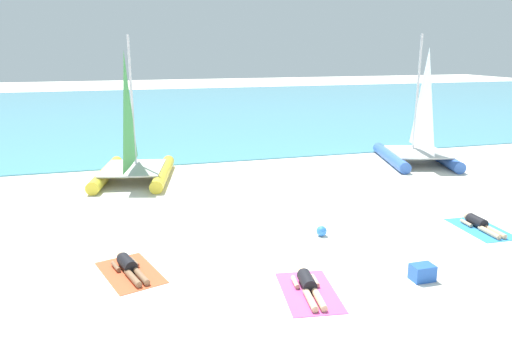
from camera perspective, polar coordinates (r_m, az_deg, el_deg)
ground_plane at (r=20.22m, az=-3.76°, el=-0.08°), size 120.00×120.00×0.00m
ocean_water at (r=41.22m, az=-10.27°, el=7.09°), size 120.00×40.00×0.05m
sailboat_yellow at (r=19.19m, az=-14.21°, el=1.22°), size 3.48×4.64×5.45m
sailboat_blue at (r=22.58m, az=18.38°, el=2.88°), size 3.73×4.82×5.56m
towel_left at (r=11.69m, az=-14.50°, el=-11.49°), size 1.61×2.14×0.01m
sunbather_left at (r=11.70m, az=-14.65°, el=-10.81°), size 0.83×1.54×0.30m
towel_middle at (r=10.58m, az=6.23°, el=-13.97°), size 1.35×2.03×0.01m
sunbather_middle at (r=10.58m, az=6.15°, el=-13.20°), size 0.62×1.57×0.30m
towel_right at (r=15.25m, az=24.83°, el=-6.22°), size 1.19×1.95×0.01m
sunbather_right at (r=15.26m, az=24.73°, el=-5.70°), size 0.56×1.56×0.30m
beach_ball at (r=13.45m, az=7.68°, el=-7.04°), size 0.28×0.28×0.28m
cooler_box at (r=11.54m, az=18.89°, el=-11.23°), size 0.50×0.36×0.36m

